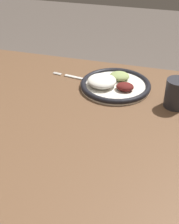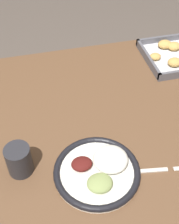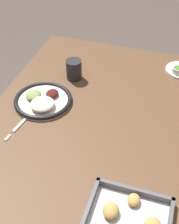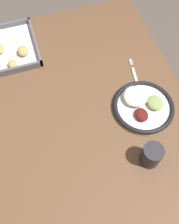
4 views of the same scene
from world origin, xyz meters
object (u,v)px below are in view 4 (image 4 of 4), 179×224
dinner_plate (143,105)px  baking_tray (8,49)px  fork (135,77)px  drinking_cup (151,155)px

dinner_plate → baking_tray: size_ratio=0.85×
dinner_plate → fork: (0.15, -0.03, -0.01)m
fork → drinking_cup: bearing=174.1°
dinner_plate → baking_tray: bearing=45.6°
fork → baking_tray: (0.33, 0.52, 0.01)m
baking_tray → drinking_cup: 0.82m
dinner_plate → drinking_cup: size_ratio=2.67×
baking_tray → drinking_cup: size_ratio=3.12×
baking_tray → drinking_cup: drinking_cup is taller
drinking_cup → baking_tray: bearing=31.1°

